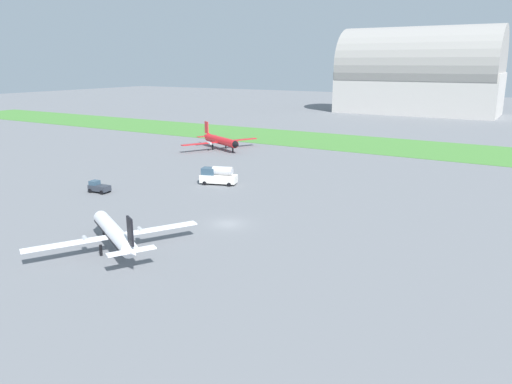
{
  "coord_description": "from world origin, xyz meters",
  "views": [
    {
      "loc": [
        36.09,
        -52.97,
        21.14
      ],
      "look_at": [
        0.4,
        6.74,
        3.0
      ],
      "focal_mm": 34.86,
      "sensor_mm": 36.0,
      "label": 1
    }
  ],
  "objects_px": {
    "airplane_taxiing_turboprop": "(220,140)",
    "pushback_tug_midfield": "(99,187)",
    "airplane_foreground_turboprop": "(115,233)",
    "fuel_truck_near_gate": "(218,176)"
  },
  "relations": [
    {
      "from": "airplane_taxiing_turboprop",
      "to": "pushback_tug_midfield",
      "type": "xyz_separation_m",
      "value": [
        6.84,
        -45.59,
        -1.4
      ]
    },
    {
      "from": "airplane_foreground_turboprop",
      "to": "fuel_truck_near_gate",
      "type": "bearing_deg",
      "value": -45.69
    },
    {
      "from": "airplane_foreground_turboprop",
      "to": "pushback_tug_midfield",
      "type": "xyz_separation_m",
      "value": [
        -22.58,
        17.86,
        -1.27
      ]
    },
    {
      "from": "airplane_taxiing_turboprop",
      "to": "fuel_truck_near_gate",
      "type": "bearing_deg",
      "value": -29.81
    },
    {
      "from": "fuel_truck_near_gate",
      "to": "pushback_tug_midfield",
      "type": "xyz_separation_m",
      "value": [
        -13.92,
        -15.03,
        -0.67
      ]
    },
    {
      "from": "fuel_truck_near_gate",
      "to": "pushback_tug_midfield",
      "type": "distance_m",
      "value": 20.5
    },
    {
      "from": "airplane_foreground_turboprop",
      "to": "fuel_truck_near_gate",
      "type": "relative_size",
      "value": 2.6
    },
    {
      "from": "airplane_taxiing_turboprop",
      "to": "pushback_tug_midfield",
      "type": "relative_size",
      "value": 5.23
    },
    {
      "from": "airplane_foreground_turboprop",
      "to": "pushback_tug_midfield",
      "type": "relative_size",
      "value": 4.82
    },
    {
      "from": "airplane_taxiing_turboprop",
      "to": "airplane_foreground_turboprop",
      "type": "height_order",
      "value": "airplane_taxiing_turboprop"
    }
  ]
}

